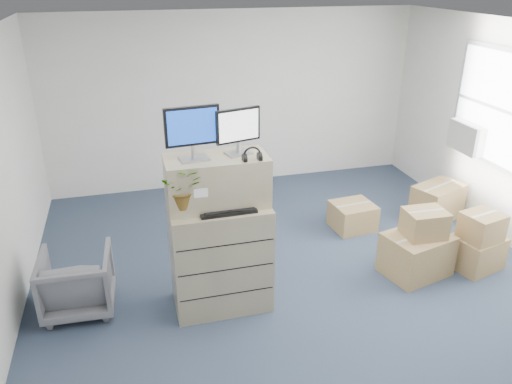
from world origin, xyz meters
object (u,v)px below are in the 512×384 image
monitor_right (238,129)px  water_bottle (226,191)px  monitor_left (192,130)px  office_chair (77,279)px  potted_plant (183,193)px  filing_cabinet_lower (220,256)px  keyboard (227,210)px

monitor_right → water_bottle: monitor_right is taller
water_bottle → monitor_right: bearing=13.5°
monitor_left → office_chair: bearing=162.6°
monitor_left → potted_plant: bearing=-139.4°
monitor_right → water_bottle: bearing=179.2°
filing_cabinet_lower → keyboard: size_ratio=2.11×
keyboard → potted_plant: 0.47m
monitor_left → water_bottle: (0.30, 0.00, -0.66)m
filing_cabinet_lower → office_chair: 1.53m
monitor_right → potted_plant: size_ratio=0.99×
keyboard → water_bottle: water_bottle is taller
keyboard → monitor_left: bearing=145.1°
monitor_left → monitor_right: monitor_left is taller
monitor_left → monitor_right: size_ratio=1.15×
filing_cabinet_lower → potted_plant: bearing=-162.9°
monitor_right → office_chair: bearing=158.2°
filing_cabinet_lower → water_bottle: (0.08, 0.04, 0.73)m
keyboard → office_chair: keyboard is taller
potted_plant → water_bottle: bearing=18.7°
monitor_left → keyboard: monitor_left is taller
office_chair → monitor_right: bearing=175.2°
filing_cabinet_lower → water_bottle: bearing=25.4°
monitor_right → keyboard: bearing=-142.2°
potted_plant → filing_cabinet_lower: bearing=17.1°
monitor_left → potted_plant: size_ratio=1.13×
water_bottle → office_chair: 1.85m
keyboard → office_chair: (-1.55, 0.44, -0.82)m
filing_cabinet_lower → office_chair: filing_cabinet_lower is taller
potted_plant → office_chair: bearing=160.1°
keyboard → potted_plant: (-0.42, 0.04, 0.22)m
keyboard → potted_plant: potted_plant is taller
monitor_left → keyboard: size_ratio=0.94×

